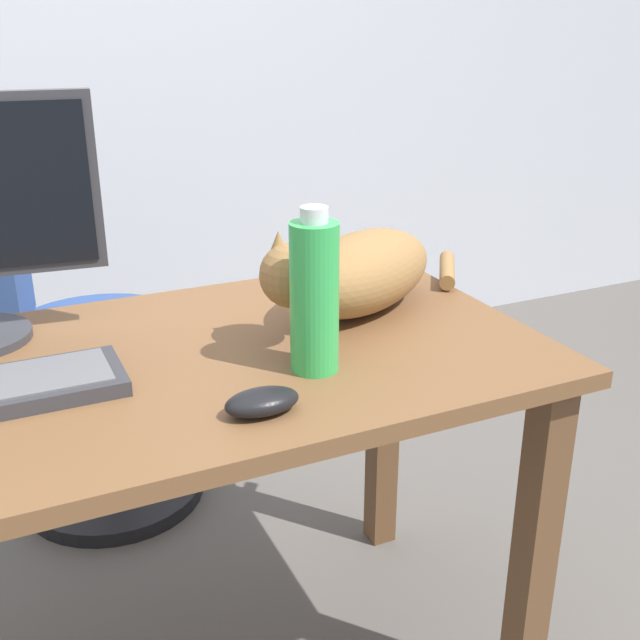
{
  "coord_description": "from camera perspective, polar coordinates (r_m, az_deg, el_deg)",
  "views": [
    {
      "loc": [
        -0.16,
        -1.15,
        1.25
      ],
      "look_at": [
        0.34,
        -0.08,
        0.78
      ],
      "focal_mm": 43.54,
      "sensor_mm": 36.0,
      "label": 1
    }
  ],
  "objects": [
    {
      "name": "office_chair",
      "position": [
        2.11,
        -17.14,
        -3.37
      ],
      "size": [
        0.49,
        0.48,
        0.92
      ],
      "color": "black",
      "rests_on": "ground_plane"
    },
    {
      "name": "computer_mouse",
      "position": [
        1.1,
        -4.28,
        -6.02
      ],
      "size": [
        0.11,
        0.06,
        0.04
      ],
      "primitive_type": "ellipsoid",
      "color": "black",
      "rests_on": "desk"
    },
    {
      "name": "spray_bottle",
      "position": [
        1.19,
        -0.42,
        1.77
      ],
      "size": [
        0.08,
        0.08,
        0.26
      ],
      "color": "green",
      "rests_on": "desk"
    },
    {
      "name": "cat",
      "position": [
        1.44,
        2.73,
        3.54
      ],
      "size": [
        0.56,
        0.33,
        0.2
      ],
      "color": "olive",
      "rests_on": "desk"
    },
    {
      "name": "desk",
      "position": [
        1.32,
        -15.23,
        -7.92
      ],
      "size": [
        1.47,
        0.67,
        0.72
      ],
      "color": "brown",
      "rests_on": "ground_plane"
    }
  ]
}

